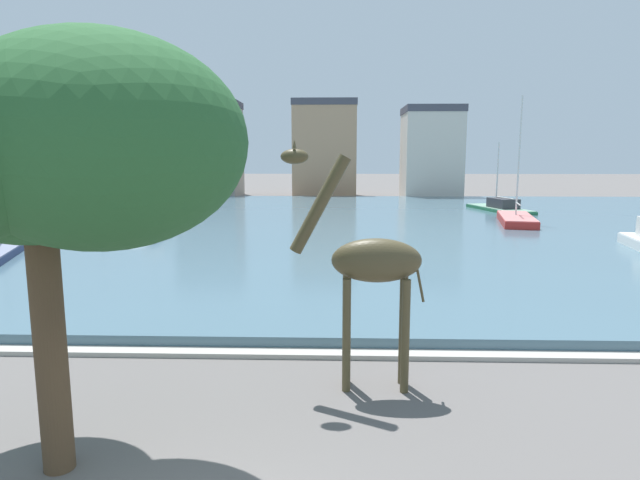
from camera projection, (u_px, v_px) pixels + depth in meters
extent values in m
cube|color=#476675|center=(310.00, 224.00, 37.14)|extent=(87.48, 48.45, 0.38)
cube|color=#ADA89E|center=(260.00, 353.00, 12.99)|extent=(87.48, 0.50, 0.12)
cylinder|color=#4C4228|center=(347.00, 336.00, 10.86)|extent=(0.17, 0.17, 2.37)
cylinder|color=#4C4228|center=(346.00, 329.00, 11.30)|extent=(0.17, 0.17, 2.37)
cylinder|color=#4C4228|center=(405.00, 337.00, 10.80)|extent=(0.17, 0.17, 2.37)
cylinder|color=#4C4228|center=(403.00, 330.00, 11.25)|extent=(0.17, 0.17, 2.37)
ellipsoid|color=#4C4228|center=(376.00, 260.00, 10.82)|extent=(1.85, 0.72, 0.91)
cylinder|color=#4C4228|center=(320.00, 204.00, 10.70)|extent=(1.25, 0.28, 2.03)
ellipsoid|color=#4C4228|center=(295.00, 157.00, 10.57)|extent=(0.57, 0.31, 0.30)
cone|color=#4C4228|center=(294.00, 144.00, 10.46)|extent=(0.06, 0.06, 0.17)
cone|color=#4C4228|center=(295.00, 144.00, 10.61)|extent=(0.06, 0.06, 0.17)
cylinder|color=#4C4228|center=(419.00, 279.00, 10.83)|extent=(0.26, 0.06, 0.96)
cube|color=navy|center=(0.00, 252.00, 25.29)|extent=(4.60, 8.48, 0.69)
ellipsoid|color=navy|center=(21.00, 240.00, 28.99)|extent=(2.73, 3.34, 0.65)
cube|color=red|center=(516.00, 223.00, 35.93)|extent=(3.49, 7.26, 0.84)
ellipsoid|color=red|center=(511.00, 217.00, 39.11)|extent=(2.32, 2.78, 0.80)
cube|color=#C7716E|center=(517.00, 216.00, 35.86)|extent=(3.42, 7.11, 0.06)
cylinder|color=silver|center=(519.00, 156.00, 35.75)|extent=(0.12, 0.12, 7.98)
cylinder|color=silver|center=(518.00, 204.00, 35.06)|extent=(0.60, 2.40, 0.08)
cube|color=gold|center=(174.00, 208.00, 47.09)|extent=(2.47, 7.88, 0.67)
ellipsoid|color=gold|center=(182.00, 204.00, 50.72)|extent=(1.75, 2.86, 0.64)
cube|color=#DFCD77|center=(174.00, 204.00, 47.04)|extent=(2.42, 7.72, 0.06)
cube|color=silver|center=(172.00, 198.00, 46.38)|extent=(1.43, 2.82, 1.04)
cylinder|color=silver|center=(173.00, 153.00, 46.93)|extent=(0.12, 0.12, 8.91)
cylinder|color=silver|center=(172.00, 195.00, 46.14)|extent=(0.38, 2.70, 0.08)
cube|color=#236B42|center=(499.00, 212.00, 44.36)|extent=(3.81, 7.99, 0.60)
ellipsoid|color=#236B42|center=(478.00, 208.00, 47.92)|extent=(2.54, 3.06, 0.57)
cube|color=gray|center=(499.00, 208.00, 44.31)|extent=(3.73, 7.83, 0.06)
cube|color=#333338|center=(503.00, 203.00, 43.69)|extent=(2.10, 2.96, 0.78)
cylinder|color=silver|center=(497.00, 175.00, 44.46)|extent=(0.12, 0.12, 5.42)
cylinder|color=silver|center=(505.00, 198.00, 43.43)|extent=(0.64, 2.65, 0.08)
cube|color=orange|center=(99.00, 220.00, 37.21)|extent=(3.69, 6.87, 0.84)
ellipsoid|color=orange|center=(106.00, 216.00, 40.21)|extent=(2.33, 2.70, 0.79)
cube|color=#E2A56E|center=(99.00, 214.00, 37.14)|extent=(3.62, 6.73, 0.06)
cylinder|color=silver|center=(98.00, 177.00, 37.22)|extent=(0.12, 0.12, 5.15)
cylinder|color=silver|center=(97.00, 202.00, 36.38)|extent=(0.71, 2.24, 0.08)
cube|color=#939399|center=(156.00, 234.00, 31.23)|extent=(2.51, 7.99, 0.62)
ellipsoid|color=#939399|center=(138.00, 245.00, 27.55)|extent=(1.89, 2.88, 0.59)
cube|color=#B1B1B5|center=(156.00, 229.00, 31.18)|extent=(2.46, 7.83, 0.06)
cube|color=silver|center=(158.00, 219.00, 31.68)|extent=(1.52, 2.85, 0.99)
cylinder|color=silver|center=(151.00, 179.00, 30.15)|extent=(0.12, 0.12, 5.87)
cylinder|color=silver|center=(158.00, 212.00, 31.82)|extent=(0.32, 2.75, 0.08)
cylinder|color=brown|center=(51.00, 354.00, 8.01)|extent=(0.47, 0.47, 3.73)
ellipsoid|color=#285B2D|center=(35.00, 154.00, 7.56)|extent=(3.45, 3.45, 2.59)
ellipsoid|color=#285B2D|center=(102.00, 142.00, 7.51)|extent=(4.09, 4.09, 3.07)
ellipsoid|color=#285B2D|center=(20.00, 150.00, 8.53)|extent=(3.33, 3.33, 2.50)
cube|color=gray|center=(209.00, 152.00, 65.46)|extent=(7.50, 6.74, 10.74)
cube|color=#42424C|center=(207.00, 104.00, 64.57)|extent=(7.65, 6.88, 0.80)
cube|color=tan|center=(325.00, 152.00, 65.42)|extent=(7.65, 5.50, 10.82)
cube|color=#42424C|center=(325.00, 103.00, 64.53)|extent=(7.80, 5.61, 0.80)
cube|color=beige|center=(431.00, 156.00, 62.91)|extent=(6.54, 6.86, 9.80)
cube|color=#42424C|center=(432.00, 110.00, 62.09)|extent=(6.67, 7.00, 0.80)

